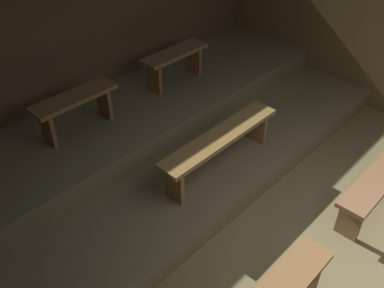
% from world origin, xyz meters
% --- Properties ---
extents(ground, '(6.81, 4.90, 0.08)m').
position_xyz_m(ground, '(0.00, 2.05, -0.04)').
color(ground, olive).
extents(wall_back, '(6.81, 0.06, 2.36)m').
position_xyz_m(wall_back, '(0.00, 4.13, 1.18)').
color(wall_back, brown).
rests_on(wall_back, ground).
extents(wall_right, '(0.06, 4.90, 2.36)m').
position_xyz_m(wall_right, '(3.04, 2.05, 1.18)').
color(wall_right, brown).
rests_on(wall_right, ground).
extents(platform_lower, '(6.01, 2.62, 0.28)m').
position_xyz_m(platform_lower, '(0.00, 2.79, 0.14)').
color(platform_lower, olive).
rests_on(platform_lower, ground).
extents(platform_middle, '(6.01, 1.48, 0.28)m').
position_xyz_m(platform_middle, '(0.00, 3.37, 0.42)').
color(platform_middle, '#736949').
rests_on(platform_middle, platform_lower).
extents(bench_floor_right, '(1.24, 0.30, 0.46)m').
position_xyz_m(bench_floor_right, '(0.91, 0.50, 0.36)').
color(bench_floor_right, '#926544').
rests_on(bench_floor_right, ground).
extents(bench_lower_center, '(1.67, 0.30, 0.46)m').
position_xyz_m(bench_lower_center, '(0.07, 1.97, 0.65)').
color(bench_lower_center, olive).
rests_on(bench_lower_center, platform_lower).
extents(bench_middle_left, '(1.01, 0.30, 0.46)m').
position_xyz_m(bench_middle_left, '(-0.80, 3.42, 0.90)').
color(bench_middle_left, olive).
rests_on(bench_middle_left, platform_middle).
extents(bench_middle_right, '(1.01, 0.30, 0.46)m').
position_xyz_m(bench_middle_right, '(0.80, 3.42, 0.90)').
color(bench_middle_right, '#8E6243').
rests_on(bench_middle_right, platform_middle).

